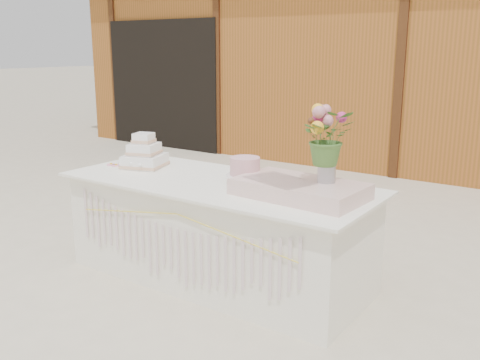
% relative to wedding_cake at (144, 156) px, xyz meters
% --- Properties ---
extents(ground, '(80.00, 80.00, 0.00)m').
position_rel_wedding_cake_xyz_m(ground, '(0.79, -0.05, -0.87)').
color(ground, beige).
rests_on(ground, ground).
extents(barn, '(12.60, 4.60, 3.30)m').
position_rel_wedding_cake_xyz_m(barn, '(0.78, 5.94, 0.81)').
color(barn, '#995220').
rests_on(barn, ground).
extents(cake_table, '(2.40, 1.00, 0.77)m').
position_rel_wedding_cake_xyz_m(cake_table, '(0.79, -0.06, -0.48)').
color(cake_table, white).
rests_on(cake_table, ground).
extents(wedding_cake, '(0.40, 0.40, 0.28)m').
position_rel_wedding_cake_xyz_m(wedding_cake, '(0.00, 0.00, 0.00)').
color(wedding_cake, white).
rests_on(wedding_cake, cake_table).
extents(pink_cake_stand, '(0.28, 0.28, 0.20)m').
position_rel_wedding_cake_xyz_m(pink_cake_stand, '(1.01, -0.00, 0.01)').
color(pink_cake_stand, white).
rests_on(pink_cake_stand, cake_table).
extents(satin_runner, '(0.87, 0.54, 0.11)m').
position_rel_wedding_cake_xyz_m(satin_runner, '(1.49, -0.07, -0.04)').
color(satin_runner, beige).
rests_on(satin_runner, cake_table).
extents(flower_vase, '(0.12, 0.12, 0.16)m').
position_rel_wedding_cake_xyz_m(flower_vase, '(1.65, 0.00, 0.09)').
color(flower_vase, '#A2A2A6').
rests_on(flower_vase, satin_runner).
extents(bouquet, '(0.43, 0.42, 0.37)m').
position_rel_wedding_cake_xyz_m(bouquet, '(1.65, 0.00, 0.36)').
color(bouquet, '#41692A').
rests_on(bouquet, flower_vase).
extents(loose_flowers, '(0.18, 0.37, 0.02)m').
position_rel_wedding_cake_xyz_m(loose_flowers, '(-0.22, 0.00, -0.09)').
color(loose_flowers, '#FF9BBB').
rests_on(loose_flowers, cake_table).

